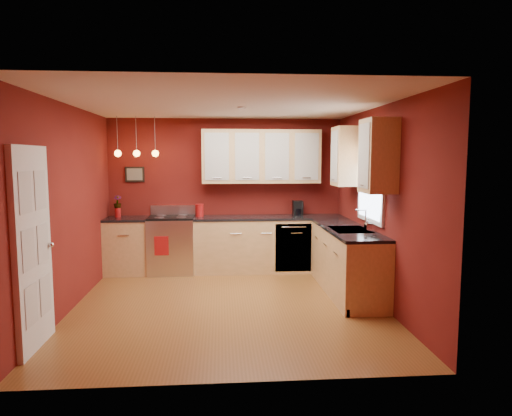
{
  "coord_description": "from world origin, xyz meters",
  "views": [
    {
      "loc": [
        -0.08,
        -5.84,
        1.93
      ],
      "look_at": [
        0.44,
        1.0,
        1.17
      ],
      "focal_mm": 32.0,
      "sensor_mm": 36.0,
      "label": 1
    }
  ],
  "objects": [
    {
      "name": "door_left_wall",
      "position": [
        -1.97,
        -1.2,
        1.03
      ],
      "size": [
        0.12,
        0.82,
        2.05
      ],
      "color": "white",
      "rests_on": "floor"
    },
    {
      "name": "counter_right",
      "position": [
        1.7,
        0.45,
        0.92
      ],
      "size": [
        0.62,
        2.1,
        0.04
      ],
      "primitive_type": "cube",
      "color": "black",
      "rests_on": "base_cabinets_right"
    },
    {
      "name": "flowers",
      "position": [
        -1.81,
        1.89,
        1.19
      ],
      "size": [
        0.14,
        0.14,
        0.23
      ],
      "primitive_type": "imported",
      "rotation": [
        0.0,
        0.0,
        0.12
      ],
      "color": "#9F1112",
      "rests_on": "red_vase"
    },
    {
      "name": "pendant_lights",
      "position": [
        -1.45,
        1.75,
        2.01
      ],
      "size": [
        0.71,
        0.11,
        0.66
      ],
      "color": "gray",
      "rests_on": "ceiling"
    },
    {
      "name": "ceiling",
      "position": [
        0.0,
        0.0,
        2.6
      ],
      "size": [
        4.0,
        4.2,
        0.02
      ],
      "primitive_type": "cube",
      "color": "silver",
      "rests_on": "wall_back"
    },
    {
      "name": "soap_pump",
      "position": [
        1.89,
        0.11,
        1.03
      ],
      "size": [
        0.09,
        0.09,
        0.18
      ],
      "primitive_type": "imported",
      "rotation": [
        0.0,
        0.0,
        0.18
      ],
      "color": "silver",
      "rests_on": "counter_right"
    },
    {
      "name": "wall_right",
      "position": [
        2.0,
        0.0,
        1.3
      ],
      "size": [
        0.02,
        4.2,
        2.6
      ],
      "primitive_type": "cube",
      "color": "maroon",
      "rests_on": "floor"
    },
    {
      "name": "floor",
      "position": [
        0.0,
        0.0,
        0.0
      ],
      "size": [
        4.2,
        4.2,
        0.0
      ],
      "primitive_type": "plane",
      "color": "brown",
      "rests_on": "ground"
    },
    {
      "name": "base_cabinets_right",
      "position": [
        1.7,
        0.45,
        0.45
      ],
      "size": [
        0.6,
        2.1,
        0.9
      ],
      "primitive_type": "cube",
      "color": "#E3B37A",
      "rests_on": "floor"
    },
    {
      "name": "base_cabinets_back_left",
      "position": [
        -1.65,
        1.8,
        0.45
      ],
      "size": [
        0.7,
        0.6,
        0.9
      ],
      "primitive_type": "cube",
      "color": "#E3B37A",
      "rests_on": "floor"
    },
    {
      "name": "coffee_maker",
      "position": [
        1.24,
        1.94,
        1.05
      ],
      "size": [
        0.17,
        0.17,
        0.25
      ],
      "rotation": [
        0.0,
        0.0,
        0.0
      ],
      "color": "black",
      "rests_on": "counter_back_right"
    },
    {
      "name": "wall_back",
      "position": [
        0.0,
        2.1,
        1.3
      ],
      "size": [
        4.0,
        0.02,
        2.6
      ],
      "primitive_type": "cube",
      "color": "maroon",
      "rests_on": "floor"
    },
    {
      "name": "window",
      "position": [
        1.97,
        0.3,
        1.69
      ],
      "size": [
        0.06,
        1.02,
        1.22
      ],
      "color": "white",
      "rests_on": "wall_right"
    },
    {
      "name": "base_cabinets_back_right",
      "position": [
        0.73,
        1.8,
        0.45
      ],
      "size": [
        2.54,
        0.6,
        0.9
      ],
      "primitive_type": "cube",
      "color": "#E3B37A",
      "rests_on": "floor"
    },
    {
      "name": "wall_picture",
      "position": [
        -1.55,
        2.08,
        1.65
      ],
      "size": [
        0.32,
        0.03,
        0.26
      ],
      "primitive_type": "cube",
      "color": "black",
      "rests_on": "wall_back"
    },
    {
      "name": "red_canister",
      "position": [
        -0.45,
        1.86,
        1.05
      ],
      "size": [
        0.14,
        0.14,
        0.21
      ],
      "color": "#9F1112",
      "rests_on": "counter_back_right"
    },
    {
      "name": "gas_range",
      "position": [
        -0.92,
        1.8,
        0.48
      ],
      "size": [
        0.76,
        0.64,
        1.11
      ],
      "color": "silver",
      "rests_on": "floor"
    },
    {
      "name": "counter_back_left",
      "position": [
        -1.65,
        1.8,
        0.92
      ],
      "size": [
        0.7,
        0.62,
        0.04
      ],
      "primitive_type": "cube",
      "color": "black",
      "rests_on": "base_cabinets_back_left"
    },
    {
      "name": "upper_cabinets_right",
      "position": [
        1.82,
        0.32,
        1.95
      ],
      "size": [
        0.35,
        1.95,
        0.9
      ],
      "primitive_type": "cube",
      "color": "#E3B37A",
      "rests_on": "wall_right"
    },
    {
      "name": "red_vase",
      "position": [
        -1.81,
        1.89,
        1.02
      ],
      "size": [
        0.1,
        0.1,
        0.16
      ],
      "primitive_type": "cylinder",
      "color": "#9F1112",
      "rests_on": "counter_back_left"
    },
    {
      "name": "upper_cabinets_back",
      "position": [
        0.6,
        1.93,
        1.95
      ],
      "size": [
        2.0,
        0.35,
        0.9
      ],
      "primitive_type": "cube",
      "color": "#E3B37A",
      "rests_on": "wall_back"
    },
    {
      "name": "dishwasher_front",
      "position": [
        1.1,
        1.51,
        0.45
      ],
      "size": [
        0.6,
        0.02,
        0.8
      ],
      "primitive_type": "cube",
      "color": "silver",
      "rests_on": "base_cabinets_back_right"
    },
    {
      "name": "wall_left",
      "position": [
        -2.0,
        0.0,
        1.3
      ],
      "size": [
        0.02,
        4.2,
        2.6
      ],
      "primitive_type": "cube",
      "color": "maroon",
      "rests_on": "floor"
    },
    {
      "name": "sink",
      "position": [
        1.7,
        0.3,
        0.92
      ],
      "size": [
        0.5,
        0.7,
        0.33
      ],
      "color": "gray",
      "rests_on": "counter_right"
    },
    {
      "name": "wall_front",
      "position": [
        0.0,
        -2.1,
        1.3
      ],
      "size": [
        4.0,
        0.02,
        2.6
      ],
      "primitive_type": "cube",
      "color": "maroon",
      "rests_on": "floor"
    },
    {
      "name": "dish_towel",
      "position": [
        -1.05,
        1.47,
        0.52
      ],
      "size": [
        0.23,
        0.02,
        0.31
      ],
      "primitive_type": "cube",
      "color": "#9F1112",
      "rests_on": "gas_range"
    },
    {
      "name": "counter_back_right",
      "position": [
        0.73,
        1.8,
        0.92
      ],
      "size": [
        2.54,
        0.62,
        0.04
      ],
      "primitive_type": "cube",
      "color": "black",
      "rests_on": "base_cabinets_back_right"
    }
  ]
}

